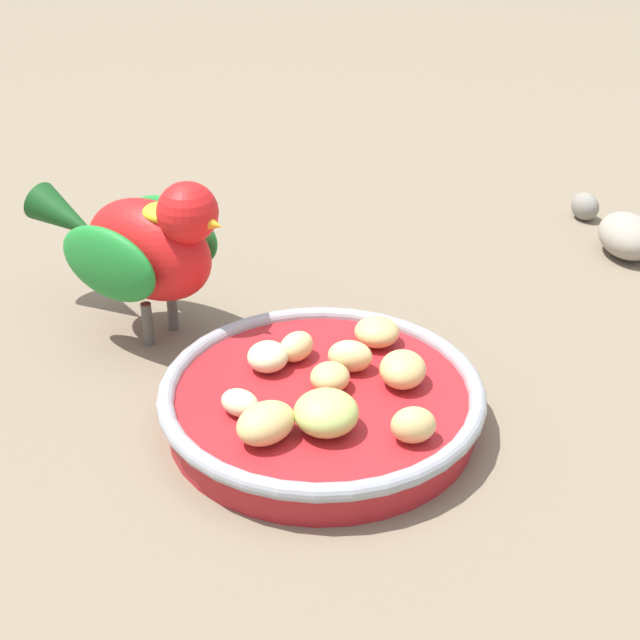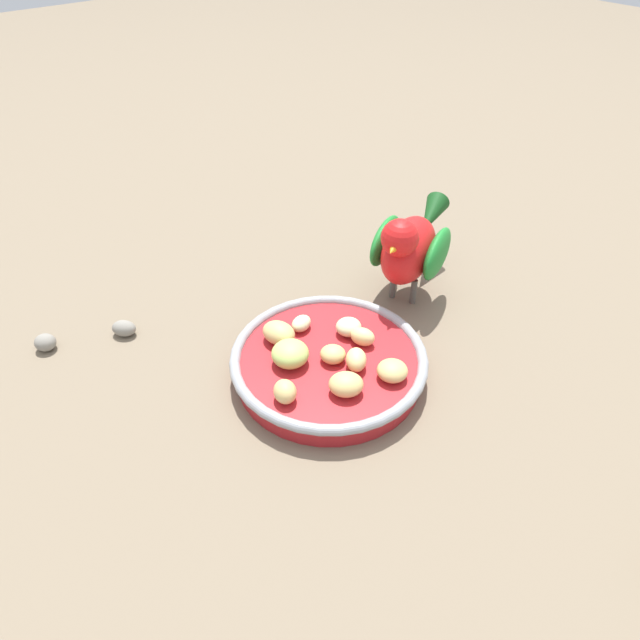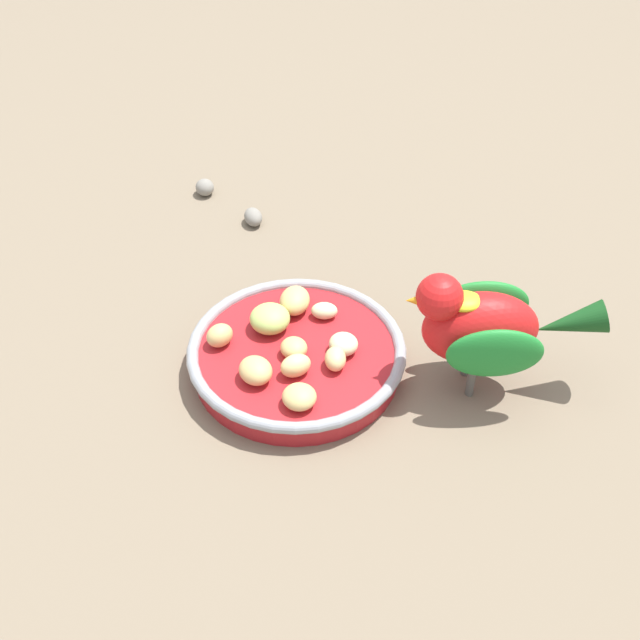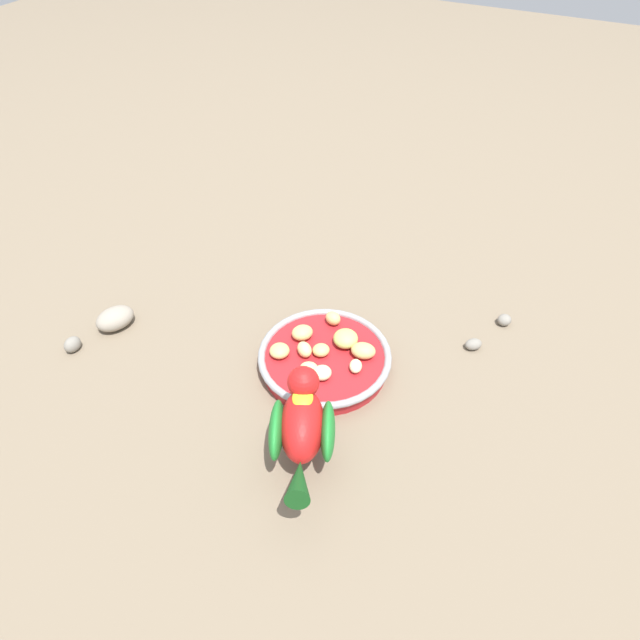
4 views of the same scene
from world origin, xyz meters
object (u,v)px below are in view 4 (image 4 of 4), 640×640
apple_piece_0 (280,351)px  pebble_0 (72,344)px  apple_piece_6 (346,339)px  apple_piece_3 (324,351)px  pebble_1 (504,320)px  apple_piece_7 (322,373)px  parrot (302,425)px  rock_large (115,318)px  apple_piece_5 (356,366)px  pebble_2 (473,344)px  apple_piece_4 (364,349)px  apple_piece_8 (307,367)px  feeding_bowl (325,359)px  apple_piece_2 (333,318)px  apple_piece_9 (304,349)px  apple_piece_1 (302,333)px

apple_piece_0 → pebble_0: size_ratio=1.07×
apple_piece_0 → apple_piece_6: apple_piece_6 is taller
apple_piece_3 → pebble_1: apple_piece_3 is taller
apple_piece_6 → pebble_0: (0.18, -0.39, -0.02)m
apple_piece_7 → parrot: size_ratio=0.16×
apple_piece_6 → rock_large: 0.38m
apple_piece_5 → pebble_2: (-0.14, 0.14, -0.02)m
pebble_0 → pebble_1: size_ratio=1.23×
apple_piece_4 → apple_piece_5: bearing=1.4°
apple_piece_8 → pebble_2: (-0.18, 0.20, -0.02)m
feeding_bowl → apple_piece_2: (-0.07, -0.02, 0.02)m
apple_piece_8 → rock_large: 0.34m
pebble_1 → pebble_2: (0.08, -0.03, -0.00)m
apple_piece_8 → rock_large: size_ratio=0.42×
apple_piece_7 → pebble_1: size_ratio=1.19×
apple_piece_3 → feeding_bowl: bearing=93.8°
pebble_0 → pebble_1: (-0.35, 0.59, -0.00)m
apple_piece_7 → apple_piece_8: same height
apple_piece_8 → parrot: size_ratio=0.15×
apple_piece_3 → apple_piece_4: size_ratio=0.70×
apple_piece_8 → pebble_1: size_ratio=1.14×
apple_piece_8 → apple_piece_9: bearing=-146.6°
apple_piece_9 → apple_piece_7: bearing=56.5°
pebble_0 → pebble_1: pebble_0 is taller
apple_piece_4 → apple_piece_7: apple_piece_4 is taller
apple_piece_3 → rock_large: size_ratio=0.42×
apple_piece_0 → apple_piece_4: size_ratio=0.82×
apple_piece_0 → apple_piece_9: bearing=118.1°
apple_piece_5 → pebble_2: size_ratio=0.92×
apple_piece_0 → apple_piece_5: bearing=101.4°
apple_piece_0 → apple_piece_8: bearing=77.4°
apple_piece_6 → pebble_0: 0.42m
apple_piece_1 → apple_piece_8: (0.06, 0.04, -0.00)m
apple_piece_8 → rock_large: bearing=-84.9°
apple_piece_2 → pebble_2: size_ratio=0.96×
parrot → pebble_0: parrot is taller
apple_piece_3 → apple_piece_6: bearing=150.1°
apple_piece_6 → parrot: size_ratio=0.22×
apple_piece_6 → parrot: 0.20m
apple_piece_4 → pebble_1: bearing=136.7°
feeding_bowl → apple_piece_1: bearing=-111.6°
apple_piece_2 → parrot: parrot is taller
apple_piece_3 → apple_piece_7: apple_piece_7 is taller
feeding_bowl → apple_piece_8: 0.04m
apple_piece_5 → parrot: parrot is taller
parrot → pebble_1: 0.42m
apple_piece_7 → pebble_1: (-0.25, 0.21, -0.02)m
apple_piece_1 → pebble_1: (-0.19, 0.27, -0.03)m
apple_piece_3 → apple_piece_9: 0.03m
parrot → pebble_0: 0.42m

